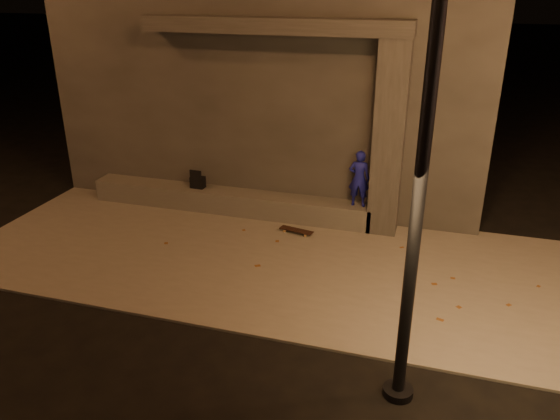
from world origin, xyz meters
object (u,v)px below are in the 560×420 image
(column, at_px, (389,140))
(street_lamp_0, at_px, (433,63))
(skateboarder, at_px, (359,178))
(skateboard, at_px, (296,230))
(backpack, at_px, (198,181))

(column, bearing_deg, street_lamp_0, -80.69)
(column, relative_size, street_lamp_0, 0.53)
(skateboarder, distance_m, skateboard, 1.56)
(skateboard, bearing_deg, skateboarder, 43.08)
(skateboard, bearing_deg, street_lamp_0, -47.93)
(skateboarder, bearing_deg, backpack, 0.13)
(skateboard, height_order, street_lamp_0, street_lamp_0)
(backpack, height_order, street_lamp_0, street_lamp_0)
(skateboarder, relative_size, street_lamp_0, 0.16)
(column, xyz_separation_m, street_lamp_0, (0.74, -4.52, 2.01))
(backpack, height_order, skateboard, backpack)
(column, height_order, skateboard, column)
(street_lamp_0, bearing_deg, skateboarder, 105.35)
(backpack, xyz_separation_m, street_lamp_0, (4.62, -4.52, 3.22))
(column, xyz_separation_m, skateboarder, (-0.50, 0.00, -0.80))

